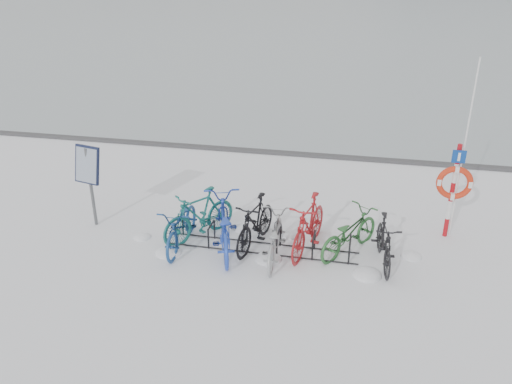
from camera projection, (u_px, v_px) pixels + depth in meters
name	position (u px, v px, depth m)	size (l,w,h in m)	color
ground	(261.00, 249.00, 10.40)	(900.00, 900.00, 0.00)	white
quay_edge	(300.00, 154.00, 15.65)	(400.00, 0.25, 0.10)	#3F3F42
bike_rack	(261.00, 241.00, 10.33)	(4.00, 0.48, 0.46)	black
info_board	(88.00, 169.00, 10.84)	(0.66, 0.37, 1.88)	#595B5E
lifebuoy_station	(455.00, 183.00, 10.35)	(0.74, 0.22, 3.82)	#A80D15
bike_0	(182.00, 224.00, 10.37)	(0.66, 1.89, 0.99)	navy
bike_1	(199.00, 213.00, 10.66)	(0.53, 1.87, 1.12)	#18635F
bike_2	(223.00, 224.00, 10.20)	(0.75, 2.16, 1.13)	#2344B9
bike_3	(255.00, 221.00, 10.36)	(0.51, 1.82, 1.09)	black
bike_4	(274.00, 237.00, 9.90)	(0.63, 1.81, 0.95)	#9A9EA1
bike_5	(309.00, 223.00, 10.18)	(0.55, 1.95, 1.17)	#AE1B20
bike_6	(349.00, 231.00, 10.13)	(0.63, 1.80, 0.95)	#29612E
bike_7	(384.00, 241.00, 9.71)	(0.47, 1.66, 0.99)	black
snow_drifts	(273.00, 253.00, 10.24)	(6.06, 1.86, 0.20)	white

